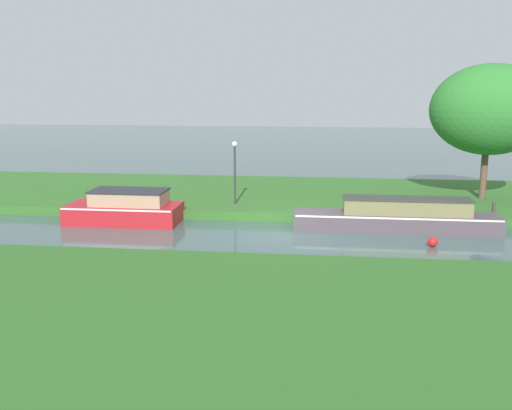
{
  "coord_description": "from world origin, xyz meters",
  "views": [
    {
      "loc": [
        1.49,
        -21.77,
        5.74
      ],
      "look_at": [
        -1.24,
        1.2,
        0.9
      ],
      "focal_mm": 40.23,
      "sensor_mm": 36.0,
      "label": 1
    }
  ],
  "objects_px": {
    "red_narrowboat": "(125,209)",
    "lamp_post": "(235,165)",
    "mooring_post_near": "(494,209)",
    "channel_buoy": "(433,242)",
    "willow_tree_left": "(490,110)",
    "slate_barge": "(398,217)"
  },
  "relations": [
    {
      "from": "red_narrowboat",
      "to": "channel_buoy",
      "type": "xyz_separation_m",
      "value": [
        12.32,
        -2.31,
        -0.43
      ]
    },
    {
      "from": "slate_barge",
      "to": "mooring_post_near",
      "type": "height_order",
      "value": "slate_barge"
    },
    {
      "from": "red_narrowboat",
      "to": "mooring_post_near",
      "type": "relative_size",
      "value": 8.06
    },
    {
      "from": "lamp_post",
      "to": "willow_tree_left",
      "type": "bearing_deg",
      "value": 12.22
    },
    {
      "from": "red_narrowboat",
      "to": "mooring_post_near",
      "type": "height_order",
      "value": "red_narrowboat"
    },
    {
      "from": "willow_tree_left",
      "to": "mooring_post_near",
      "type": "height_order",
      "value": "willow_tree_left"
    },
    {
      "from": "lamp_post",
      "to": "channel_buoy",
      "type": "bearing_deg",
      "value": -31.07
    },
    {
      "from": "red_narrowboat",
      "to": "lamp_post",
      "type": "xyz_separation_m",
      "value": [
        4.33,
        2.51,
        1.6
      ]
    },
    {
      "from": "mooring_post_near",
      "to": "lamp_post",
      "type": "bearing_deg",
      "value": 173.62
    },
    {
      "from": "red_narrowboat",
      "to": "channel_buoy",
      "type": "bearing_deg",
      "value": -10.63
    },
    {
      "from": "red_narrowboat",
      "to": "lamp_post",
      "type": "distance_m",
      "value": 5.25
    },
    {
      "from": "willow_tree_left",
      "to": "mooring_post_near",
      "type": "distance_m",
      "value": 5.47
    },
    {
      "from": "slate_barge",
      "to": "willow_tree_left",
      "type": "relative_size",
      "value": 1.28
    },
    {
      "from": "channel_buoy",
      "to": "lamp_post",
      "type": "bearing_deg",
      "value": 148.93
    },
    {
      "from": "mooring_post_near",
      "to": "channel_buoy",
      "type": "distance_m",
      "value": 4.74
    },
    {
      "from": "willow_tree_left",
      "to": "channel_buoy",
      "type": "height_order",
      "value": "willow_tree_left"
    },
    {
      "from": "willow_tree_left",
      "to": "lamp_post",
      "type": "xyz_separation_m",
      "value": [
        -11.62,
        -2.51,
        -2.42
      ]
    },
    {
      "from": "red_narrowboat",
      "to": "lamp_post",
      "type": "relative_size",
      "value": 1.66
    },
    {
      "from": "red_narrowboat",
      "to": "slate_barge",
      "type": "bearing_deg",
      "value": 0.0
    },
    {
      "from": "slate_barge",
      "to": "red_narrowboat",
      "type": "relative_size",
      "value": 1.71
    },
    {
      "from": "red_narrowboat",
      "to": "willow_tree_left",
      "type": "height_order",
      "value": "willow_tree_left"
    },
    {
      "from": "mooring_post_near",
      "to": "channel_buoy",
      "type": "bearing_deg",
      "value": -130.57
    }
  ]
}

